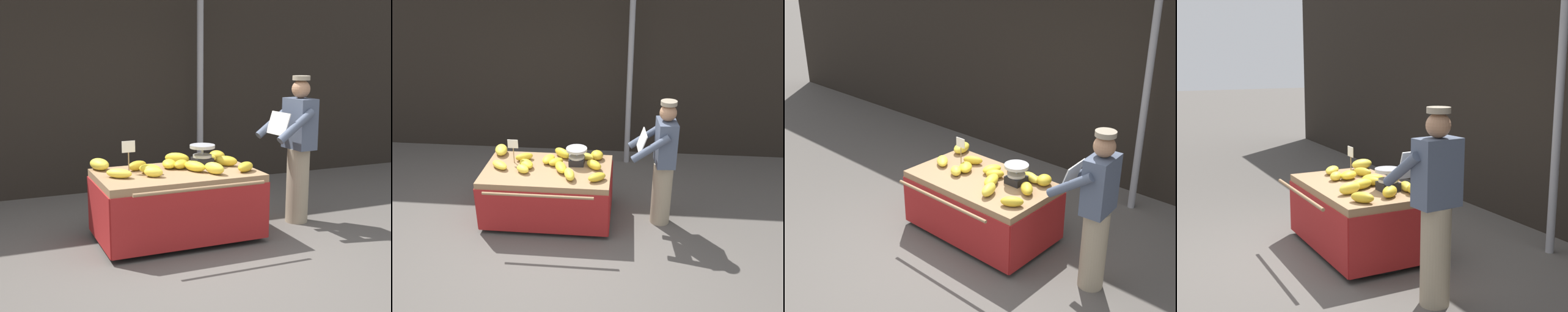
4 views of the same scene
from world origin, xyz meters
TOP-DOWN VIEW (x-y plane):
  - ground_plane at (0.00, 0.00)m, footprint 60.00×60.00m
  - back_wall at (0.00, 3.15)m, footprint 16.00×0.24m
  - street_pole at (1.02, 2.60)m, footprint 0.09×0.09m
  - banana_cart at (-0.02, 0.77)m, footprint 1.70×1.20m
  - weighing_scale at (0.35, 0.94)m, footprint 0.28×0.28m
  - price_sign at (-0.50, 0.90)m, footprint 0.14×0.01m
  - banana_bunch_0 at (0.59, 0.83)m, footprint 0.27×0.27m
  - banana_bunch_1 at (0.08, 0.89)m, footprint 0.25×0.24m
  - banana_bunch_2 at (-0.32, 0.64)m, footprint 0.23×0.22m
  - banana_bunch_3 at (0.17, 0.72)m, footprint 0.23×0.32m
  - banana_bunch_4 at (-0.30, 0.79)m, footprint 0.28×0.29m
  - banana_bunch_5 at (-0.65, 0.73)m, footprint 0.30×0.28m
  - banana_bunch_6 at (0.61, 1.13)m, footprint 0.21×0.24m
  - banana_bunch_7 at (-0.38, 1.00)m, footprint 0.27×0.22m
  - banana_bunch_8 at (-0.03, 0.96)m, footprint 0.20×0.27m
  - banana_bunch_9 at (0.31, 0.52)m, footprint 0.20×0.29m
  - banana_bunch_10 at (0.45, 1.11)m, footprint 0.30×0.20m
  - banana_bunch_11 at (0.13, 1.14)m, footprint 0.29×0.28m
  - banana_bunch_12 at (-0.75, 1.17)m, footprint 0.24×0.33m
  - banana_bunch_13 at (0.66, 0.50)m, footprint 0.27×0.25m
  - vendor_person at (1.48, 0.78)m, footprint 0.60×0.55m

SIDE VIEW (x-z plane):
  - ground_plane at x=0.00m, z-range 0.00..0.00m
  - banana_cart at x=-0.02m, z-range 0.16..0.90m
  - banana_bunch_10 at x=0.45m, z-range 0.74..0.83m
  - banana_bunch_5 at x=-0.65m, z-range 0.74..0.83m
  - banana_bunch_8 at x=-0.03m, z-range 0.74..0.83m
  - banana_bunch_1 at x=0.08m, z-range 0.74..0.84m
  - banana_bunch_4 at x=-0.30m, z-range 0.74..0.84m
  - banana_bunch_2 at x=-0.32m, z-range 0.74..0.84m
  - banana_bunch_7 at x=-0.38m, z-range 0.74..0.84m
  - banana_bunch_13 at x=0.66m, z-range 0.74..0.84m
  - banana_bunch_3 at x=0.17m, z-range 0.74..0.85m
  - banana_bunch_0 at x=0.59m, z-range 0.74..0.85m
  - banana_bunch_6 at x=0.61m, z-range 0.74..0.86m
  - banana_bunch_9 at x=0.31m, z-range 0.74..0.86m
  - banana_bunch_12 at x=-0.75m, z-range 0.74..0.86m
  - banana_bunch_11 at x=0.13m, z-range 0.74..0.87m
  - weighing_scale at x=0.35m, z-range 0.74..0.97m
  - vendor_person at x=1.48m, z-range 0.02..1.73m
  - price_sign at x=-0.50m, z-range 0.82..1.16m
  - street_pole at x=1.02m, z-range 0.00..2.92m
  - back_wall at x=0.00m, z-range 0.00..3.97m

